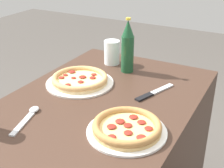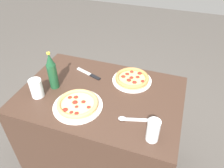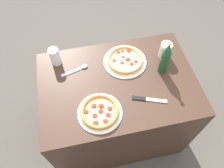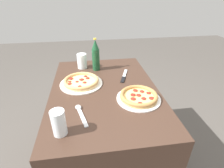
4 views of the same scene
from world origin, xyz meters
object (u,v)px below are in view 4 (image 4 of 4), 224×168
at_px(pizza_salami, 81,82).
at_px(glass_mango_juice, 82,62).
at_px(glass_water, 59,124).
at_px(knife, 124,76).
at_px(pizza_veggie, 139,97).
at_px(beer_bottle, 96,55).
at_px(spoon, 80,111).

distance_m(pizza_salami, glass_mango_juice, 0.29).
distance_m(glass_water, knife, 0.68).
relative_size(pizza_veggie, glass_water, 2.06).
relative_size(pizza_salami, glass_mango_juice, 2.47).
distance_m(beer_bottle, knife, 0.29).
bearing_deg(pizza_veggie, glass_water, -63.37).
distance_m(beer_bottle, spoon, 0.58).
distance_m(pizza_veggie, glass_water, 0.50).
relative_size(glass_mango_juice, glass_water, 0.92).
xyz_separation_m(glass_water, knife, (-0.53, 0.42, -0.06)).
bearing_deg(glass_mango_juice, beer_bottle, 64.57).
distance_m(glass_mango_juice, knife, 0.39).
bearing_deg(glass_water, knife, 141.89).
distance_m(pizza_veggie, knife, 0.31).
relative_size(glass_mango_juice, beer_bottle, 0.46).
distance_m(glass_mango_juice, spoon, 0.61).
bearing_deg(pizza_salami, spoon, -0.81).
bearing_deg(pizza_salami, knife, 101.42).
bearing_deg(spoon, glass_mango_juice, 178.79).
height_order(pizza_veggie, knife, pizza_veggie).
height_order(beer_bottle, spoon, beer_bottle).
height_order(pizza_salami, beer_bottle, beer_bottle).
height_order(glass_mango_juice, knife, glass_mango_juice).
xyz_separation_m(pizza_salami, glass_water, (0.47, -0.09, 0.04)).
height_order(glass_water, beer_bottle, beer_bottle).
height_order(pizza_salami, knife, pizza_salami).
bearing_deg(glass_mango_juice, spoon, -1.21).
distance_m(pizza_salami, beer_bottle, 0.28).
height_order(beer_bottle, knife, beer_bottle).
bearing_deg(knife, glass_mango_juice, -124.56).
height_order(pizza_salami, glass_water, glass_water).
xyz_separation_m(pizza_salami, glass_mango_juice, (-0.28, 0.01, 0.04)).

